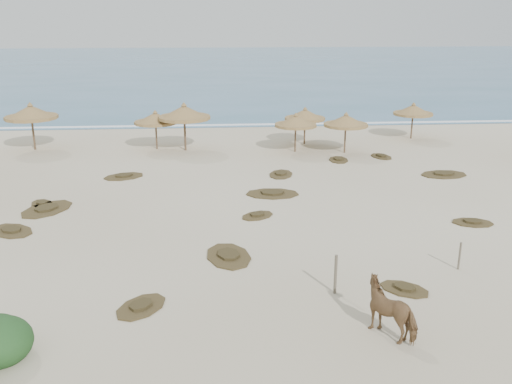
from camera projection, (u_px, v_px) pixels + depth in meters
ground at (292, 259)px, 21.10m from camera, size 160.00×160.00×0.00m
ocean at (230, 67)px, 92.33m from camera, size 200.00×100.00×0.01m
foam_line at (249, 125)px, 45.79m from camera, size 70.00×0.60×0.01m
palapa_0 at (31, 113)px, 36.92m from camera, size 3.56×3.56×3.15m
palapa_1 at (155, 119)px, 37.22m from camera, size 3.65×3.65×2.61m
palapa_2 at (184, 113)px, 36.75m from camera, size 4.25×4.25×3.17m
palapa_3 at (296, 121)px, 36.54m from camera, size 3.06×3.06×2.56m
palapa_4 at (305, 115)px, 38.67m from camera, size 3.09×3.09×2.58m
palapa_5 at (346, 121)px, 36.28m from camera, size 3.65×3.65×2.65m
palapa_6 at (413, 110)px, 40.34m from camera, size 3.30×3.30×2.61m
horse at (393, 309)px, 16.04m from camera, size 1.82×1.95×1.56m
fence_post_near at (336, 274)px, 18.38m from camera, size 0.10×0.10×1.34m
fence_post_far at (460, 256)px, 20.13m from camera, size 0.08×0.08×1.03m
scrub_0 at (11, 231)px, 23.71m from camera, size 2.58×2.46×0.16m
scrub_1 at (47, 209)px, 26.30m from camera, size 2.89×3.28×0.16m
scrub_2 at (257, 215)px, 25.47m from camera, size 1.90×1.77×0.16m
scrub_3 at (272, 193)px, 28.51m from camera, size 2.80×1.94×0.16m
scrub_4 at (473, 222)px, 24.63m from camera, size 1.95×1.47×0.16m
scrub_5 at (444, 174)px, 31.84m from camera, size 2.81×1.99×0.16m
scrub_6 at (124, 176)px, 31.47m from camera, size 2.62×2.23×0.16m
scrub_7 at (339, 160)px, 34.96m from camera, size 1.34×1.90×0.16m
scrub_8 at (42, 204)px, 27.02m from camera, size 1.53×1.74×0.16m
scrub_9 at (228, 256)px, 21.29m from camera, size 2.11×2.79×0.16m
scrub_10 at (381, 156)px, 35.74m from camera, size 1.53×1.94×0.16m
scrub_11 at (141, 306)px, 17.65m from camera, size 2.07×2.25×0.16m
scrub_12 at (405, 289)px, 18.77m from camera, size 1.97×1.88×0.16m
scrub_13 at (281, 174)px, 31.86m from camera, size 1.76×2.25×0.16m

